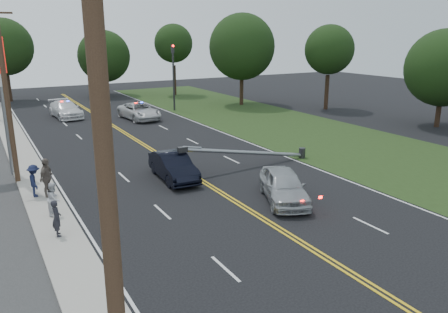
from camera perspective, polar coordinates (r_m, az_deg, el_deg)
ground at (r=19.54m, az=6.73°, el=-9.08°), size 120.00×120.00×0.00m
sidewalk at (r=25.58m, az=-23.08°, el=-4.04°), size 1.80×70.00×0.12m
grass_verge at (r=35.16m, az=14.83°, el=1.82°), size 12.00×80.00×0.01m
centerline_yellow at (r=27.65m, az=-5.64°, el=-1.47°), size 0.36×80.00×0.00m
traffic_signal at (r=48.22m, az=-6.63°, el=10.97°), size 0.28×0.41×7.05m
fallen_streetlight at (r=27.66m, az=3.96°, el=0.54°), size 9.36×0.44×1.91m
utility_pole_near at (r=7.04m, az=-14.54°, el=-10.86°), size 1.60×0.28×10.00m
utility_pole_mid at (r=26.37m, az=-26.56°, el=7.40°), size 1.60×0.28×10.00m
tree_6 at (r=60.42m, az=-26.83°, el=12.66°), size 6.84×6.84×10.03m
tree_7 at (r=61.78m, az=-15.40°, el=12.51°), size 6.85×6.85×8.65m
tree_8 at (r=60.56m, az=-6.62°, el=14.45°), size 5.11×5.11×9.44m
tree_9 at (r=51.71m, az=2.37°, el=14.12°), size 7.57×7.57×10.47m
tree_12 at (r=43.47m, az=26.83°, el=10.28°), size 6.74×6.74×8.64m
tree_13 at (r=49.75m, az=13.59°, el=13.40°), size 5.30×5.30×9.14m
crashed_sedan at (r=25.39m, az=-6.62°, el=-1.27°), size 1.94×4.80×1.55m
waiting_sedan at (r=22.16m, az=7.80°, el=-3.80°), size 3.65×5.09×1.61m
emergency_a at (r=43.93m, az=-11.02°, el=5.82°), size 3.18×5.92×1.58m
emergency_b at (r=46.80m, az=-19.99°, el=5.81°), size 2.75×5.84×1.65m
bystander_a at (r=19.29m, az=-21.02°, el=-7.51°), size 0.37×0.57×1.56m
bystander_b at (r=21.50m, az=-21.35°, el=-5.15°), size 0.87×0.94×1.55m
bystander_c at (r=24.21m, az=-23.53°, el=-2.93°), size 0.63×1.09×1.68m
bystander_d at (r=23.91m, az=-22.17°, el=-2.58°), size 1.08×1.25×2.01m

